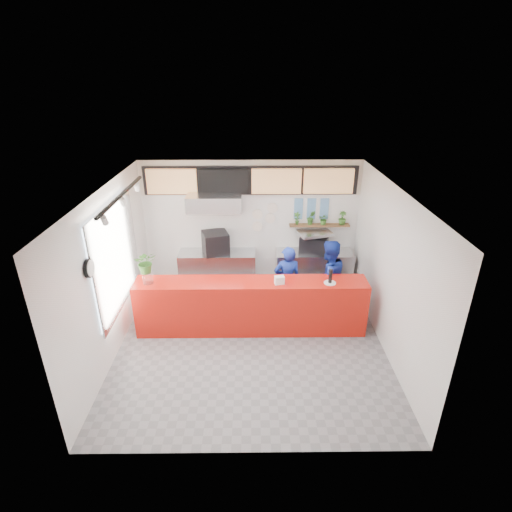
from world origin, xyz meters
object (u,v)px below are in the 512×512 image
(staff_center, at_px, (287,281))
(pepper_mill, at_px, (330,276))
(staff_right, at_px, (327,279))
(service_counter, at_px, (251,306))
(panini_oven, at_px, (215,243))
(espresso_machine, at_px, (314,244))

(staff_center, xyz_separation_m, pepper_mill, (0.75, -0.70, 0.48))
(pepper_mill, bearing_deg, staff_center, 137.05)
(staff_center, height_order, staff_right, staff_right)
(service_counter, height_order, panini_oven, panini_oven)
(espresso_machine, bearing_deg, pepper_mill, -68.93)
(service_counter, xyz_separation_m, panini_oven, (-0.83, 1.80, 0.60))
(panini_oven, xyz_separation_m, staff_right, (2.41, -1.26, -0.30))
(panini_oven, height_order, espresso_machine, panini_oven)
(service_counter, distance_m, staff_right, 1.70)
(service_counter, xyz_separation_m, staff_right, (1.59, 0.54, 0.30))
(panini_oven, xyz_separation_m, espresso_machine, (2.29, 0.00, -0.05))
(service_counter, height_order, staff_center, staff_center)
(panini_oven, height_order, pepper_mill, panini_oven)
(panini_oven, xyz_separation_m, pepper_mill, (2.33, -1.89, 0.10))
(pepper_mill, bearing_deg, service_counter, 176.73)
(panini_oven, relative_size, staff_center, 0.36)
(panini_oven, bearing_deg, staff_center, -53.63)
(espresso_machine, distance_m, staff_center, 1.42)
(espresso_machine, bearing_deg, service_counter, -109.23)
(service_counter, relative_size, staff_right, 2.64)
(service_counter, distance_m, staff_center, 1.00)
(service_counter, bearing_deg, staff_center, 39.02)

